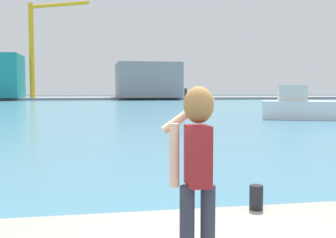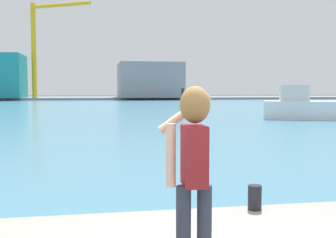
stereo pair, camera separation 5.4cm
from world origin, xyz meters
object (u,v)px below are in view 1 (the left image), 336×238
person_photographer (197,159)px  warehouse_right (147,80)px  harbor_bollard (256,197)px  port_crane (38,39)px  boat_moored (300,107)px

person_photographer → warehouse_right: size_ratio=0.13×
person_photographer → harbor_bollard: bearing=-35.0°
person_photographer → port_crane: 86.57m
person_photographer → boat_moored: (13.89, 24.25, -0.61)m
person_photographer → boat_moored: bearing=-28.4°
harbor_bollard → boat_moored: (12.56, 22.44, 0.28)m
boat_moored → port_crane: (-25.52, 60.85, 11.43)m
person_photographer → harbor_bollard: (1.34, 1.81, -0.89)m
warehouse_right → port_crane: (-22.49, -1.19, 8.19)m
warehouse_right → port_crane: 23.96m
port_crane → boat_moored: bearing=-67.2°
person_photographer → harbor_bollard: size_ratio=4.96×
harbor_bollard → port_crane: port_crane is taller
harbor_bollard → warehouse_right: warehouse_right is taller
person_photographer → harbor_bollard: 2.42m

